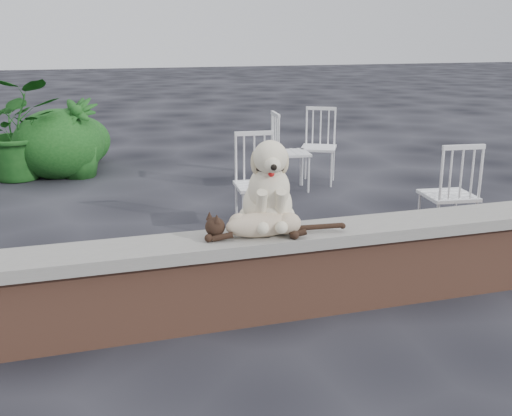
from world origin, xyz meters
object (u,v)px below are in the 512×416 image
object	(u,v)px
chair_e	(291,152)
dog	(268,183)
potted_plant_b	(78,138)
chair_b	(258,184)
potted_plant_a	(18,128)
chair_d	(319,146)
cat	(263,223)
chair_c	(448,193)

from	to	relation	value
chair_e	dog	bearing A→B (deg)	163.32
potted_plant_b	chair_b	bearing A→B (deg)	-61.44
potted_plant_a	chair_e	bearing A→B (deg)	-26.53
dog	potted_plant_a	size ratio (longest dim) A/B	0.48
dog	chair_e	world-z (taller)	dog
chair_d	potted_plant_b	world-z (taller)	potted_plant_b
chair_d	chair_b	xyz separation A→B (m)	(-1.30, -1.65, 0.00)
dog	chair_d	distance (m)	3.73
cat	chair_d	distance (m)	3.88
chair_d	chair_c	size ratio (longest dim) A/B	1.00
chair_d	chair_b	size ratio (longest dim) A/B	1.00
chair_b	potted_plant_a	world-z (taller)	potted_plant_a
chair_d	chair_c	xyz separation A→B (m)	(0.21, -2.47, 0.00)
cat	chair_b	distance (m)	1.86
chair_e	potted_plant_b	world-z (taller)	potted_plant_b
chair_d	potted_plant_b	size ratio (longest dim) A/B	0.92
chair_e	chair_c	size ratio (longest dim) A/B	1.00
cat	chair_c	world-z (taller)	chair_c
chair_b	potted_plant_b	size ratio (longest dim) A/B	0.92
potted_plant_b	cat	bearing A→B (deg)	-77.30
cat	chair_d	world-z (taller)	chair_d
dog	potted_plant_b	bearing A→B (deg)	115.12
dog	cat	size ratio (longest dim) A/B	0.58
chair_d	cat	bearing A→B (deg)	-89.94
dog	chair_d	world-z (taller)	dog
chair_d	potted_plant_a	distance (m)	3.85
dog	potted_plant_b	size ratio (longest dim) A/B	0.62
cat	chair_c	distance (m)	2.25
dog	chair_d	size ratio (longest dim) A/B	0.67
dog	cat	bearing A→B (deg)	-107.02
chair_b	potted_plant_a	xyz separation A→B (m)	(-2.29, 3.00, 0.19)
cat	chair_e	size ratio (longest dim) A/B	1.16
chair_b	potted_plant_b	bearing A→B (deg)	123.80
chair_d	chair_e	bearing A→B (deg)	-126.08
dog	potted_plant_b	world-z (taller)	dog
chair_b	potted_plant_a	bearing A→B (deg)	132.67
chair_e	potted_plant_a	size ratio (longest dim) A/B	0.71
chair_c	potted_plant_a	xyz separation A→B (m)	(-3.80, 3.82, 0.19)
chair_b	chair_e	xyz separation A→B (m)	(0.85, 1.43, 0.00)
chair_e	potted_plant_a	bearing A→B (deg)	69.76
potted_plant_b	dog	bearing A→B (deg)	-75.93
chair_d	chair_e	distance (m)	0.51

